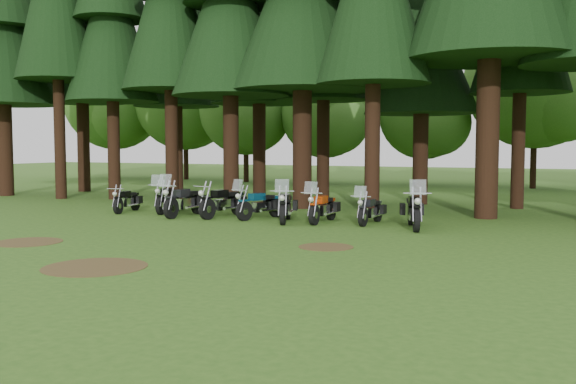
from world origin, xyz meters
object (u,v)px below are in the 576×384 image
at_px(motorcycle_0, 127,201).
at_px(motorcycle_2, 185,202).
at_px(motorcycle_3, 224,203).
at_px(motorcycle_8, 414,212).
at_px(motorcycle_4, 260,205).
at_px(motorcycle_1, 169,199).
at_px(motorcycle_5, 285,207).
at_px(motorcycle_6, 323,208).
at_px(motorcycle_7, 370,211).

bearing_deg(motorcycle_0, motorcycle_2, -18.57).
bearing_deg(motorcycle_3, motorcycle_0, -169.83).
bearing_deg(motorcycle_0, motorcycle_8, -12.97).
relative_size(motorcycle_0, motorcycle_2, 0.80).
bearing_deg(motorcycle_4, motorcycle_1, -167.96).
distance_m(motorcycle_0, motorcycle_4, 5.68).
bearing_deg(motorcycle_3, motorcycle_5, 2.11).
bearing_deg(motorcycle_1, motorcycle_2, -47.30).
distance_m(motorcycle_6, motorcycle_8, 3.11).
relative_size(motorcycle_0, motorcycle_3, 0.83).
bearing_deg(motorcycle_8, motorcycle_1, 156.73).
distance_m(motorcycle_2, motorcycle_6, 5.21).
bearing_deg(motorcycle_0, motorcycle_5, -14.82).
bearing_deg(motorcycle_6, motorcycle_5, -162.95).
bearing_deg(motorcycle_3, motorcycle_4, 13.79).
xyz_separation_m(motorcycle_4, motorcycle_5, (1.17, -0.46, 0.02)).
xyz_separation_m(motorcycle_6, motorcycle_7, (1.56, 0.27, -0.04)).
xyz_separation_m(motorcycle_1, motorcycle_7, (8.04, -0.30, -0.06)).
xyz_separation_m(motorcycle_2, motorcycle_7, (6.76, 0.59, -0.09)).
relative_size(motorcycle_4, motorcycle_7, 1.08).
height_order(motorcycle_2, motorcycle_3, motorcycle_2).
height_order(motorcycle_2, motorcycle_6, motorcycle_2).
xyz_separation_m(motorcycle_0, motorcycle_2, (2.84, -0.35, 0.11)).
bearing_deg(motorcycle_0, motorcycle_6, -11.72).
height_order(motorcycle_2, motorcycle_4, motorcycle_2).
height_order(motorcycle_5, motorcycle_7, motorcycle_5).
xyz_separation_m(motorcycle_7, motorcycle_8, (1.54, -0.53, 0.09)).
bearing_deg(motorcycle_8, motorcycle_5, 163.16).
distance_m(motorcycle_1, motorcycle_6, 6.51).
bearing_deg(motorcycle_8, motorcycle_3, 159.45).
height_order(motorcycle_3, motorcycle_8, motorcycle_8).
distance_m(motorcycle_1, motorcycle_7, 8.04).
relative_size(motorcycle_3, motorcycle_6, 1.08).
height_order(motorcycle_1, motorcycle_8, motorcycle_8).
relative_size(motorcycle_1, motorcycle_2, 0.95).
height_order(motorcycle_5, motorcycle_6, motorcycle_5).
relative_size(motorcycle_5, motorcycle_8, 0.95).
distance_m(motorcycle_5, motorcycle_6, 1.25).
xyz_separation_m(motorcycle_3, motorcycle_8, (6.88, -0.27, 0.02)).
height_order(motorcycle_0, motorcycle_4, motorcycle_4).
relative_size(motorcycle_3, motorcycle_5, 1.03).
xyz_separation_m(motorcycle_5, motorcycle_6, (1.19, 0.37, -0.03)).
distance_m(motorcycle_7, motorcycle_8, 1.63).
height_order(motorcycle_0, motorcycle_8, motorcycle_8).
bearing_deg(motorcycle_2, motorcycle_6, 3.57).
relative_size(motorcycle_0, motorcycle_1, 0.84).
xyz_separation_m(motorcycle_2, motorcycle_4, (2.84, 0.42, -0.05)).
bearing_deg(motorcycle_5, motorcycle_2, 160.64).
bearing_deg(motorcycle_2, motorcycle_1, 145.13).
height_order(motorcycle_3, motorcycle_5, motorcycle_5).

